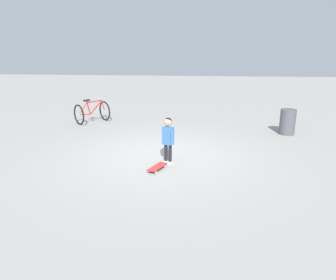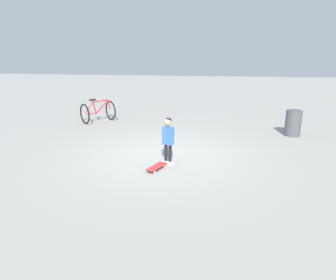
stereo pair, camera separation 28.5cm
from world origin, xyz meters
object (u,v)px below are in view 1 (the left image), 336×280
trash_bin (288,122)px  skateboard (157,167)px  bicycle_near (92,112)px  child_person (168,135)px

trash_bin → skateboard: bearing=-46.6°
bicycle_near → trash_bin: size_ratio=1.64×
bicycle_near → trash_bin: 6.55m
child_person → bicycle_near: child_person is taller
skateboard → trash_bin: 4.87m
child_person → skateboard: (0.42, -0.18, -0.60)m
child_person → trash_bin: child_person is taller
child_person → skateboard: bearing=-23.4°
bicycle_near → trash_bin: (0.89, 6.49, 0.01)m
bicycle_near → child_person: bearing=39.6°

